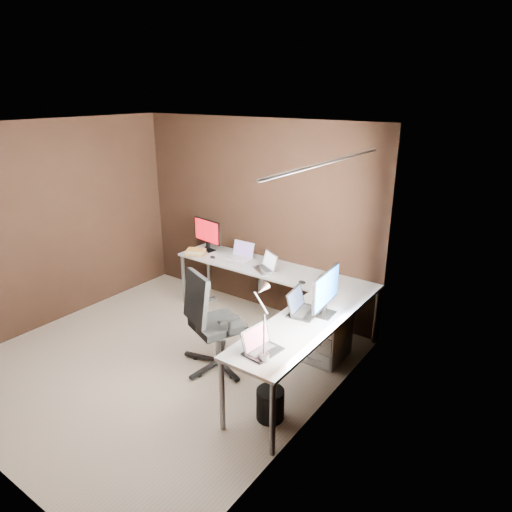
# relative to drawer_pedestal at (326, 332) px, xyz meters

# --- Properties ---
(room) EXTENTS (3.60, 3.60, 2.50)m
(room) POSITION_rel_drawer_pedestal_xyz_m (-1.09, -1.08, 0.98)
(room) COLOR #B2A58B
(room) RESTS_ON ground
(desk) EXTENTS (2.65, 2.25, 0.73)m
(desk) POSITION_rel_drawer_pedestal_xyz_m (-0.59, -0.11, 0.38)
(desk) COLOR white
(desk) RESTS_ON ground
(drawer_pedestal) EXTENTS (0.42, 0.50, 0.60)m
(drawer_pedestal) POSITION_rel_drawer_pedestal_xyz_m (0.00, 0.00, 0.00)
(drawer_pedestal) COLOR white
(drawer_pedestal) RESTS_ON ground
(monitor_left) EXTENTS (0.50, 0.17, 0.43)m
(monitor_left) POSITION_rel_drawer_pedestal_xyz_m (-2.05, 0.40, 0.67)
(monitor_left) COLOR black
(monitor_left) RESTS_ON desk
(monitor_right) EXTENTS (0.15, 0.57, 0.46)m
(monitor_right) POSITION_rel_drawer_pedestal_xyz_m (0.16, -0.38, 0.69)
(monitor_right) COLOR black
(monitor_right) RESTS_ON desk
(laptop_white) EXTENTS (0.32, 0.23, 0.21)m
(laptop_white) POSITION_rel_drawer_pedestal_xyz_m (-1.47, 0.40, 0.48)
(laptop_white) COLOR white
(laptop_white) RESTS_ON desk
(laptop_silver) EXTENTS (0.38, 0.35, 0.21)m
(laptop_silver) POSITION_rel_drawer_pedestal_xyz_m (-0.98, 0.26, 0.48)
(laptop_silver) COLOR silver
(laptop_silver) RESTS_ON desk
(laptop_black_big) EXTENTS (0.30, 0.39, 0.24)m
(laptop_black_big) POSITION_rel_drawer_pedestal_xyz_m (-0.06, -0.47, 0.48)
(laptop_black_big) COLOR black
(laptop_black_big) RESTS_ON desk
(laptop_black_small) EXTENTS (0.26, 0.34, 0.21)m
(laptop_black_small) POSITION_rel_drawer_pedestal_xyz_m (0.02, -1.29, 0.48)
(laptop_black_small) COLOR black
(laptop_black_small) RESTS_ON desk
(book_stack) EXTENTS (0.31, 0.28, 0.08)m
(book_stack) POSITION_rel_drawer_pedestal_xyz_m (-2.05, 0.15, 0.47)
(book_stack) COLOR #997152
(book_stack) RESTS_ON desk
(mouse_left) EXTENTS (0.09, 0.06, 0.03)m
(mouse_left) POSITION_rel_drawer_pedestal_xyz_m (-1.78, 0.18, 0.45)
(mouse_left) COLOR black
(mouse_left) RESTS_ON desk
(mouse_corner) EXTENTS (0.10, 0.07, 0.04)m
(mouse_corner) POSITION_rel_drawer_pedestal_xyz_m (-0.41, 0.15, 0.45)
(mouse_corner) COLOR black
(mouse_corner) RESTS_ON desk
(desk_lamp) EXTENTS (0.20, 0.24, 0.65)m
(desk_lamp) POSITION_rel_drawer_pedestal_xyz_m (0.06, -1.33, 0.84)
(desk_lamp) COLOR slate
(desk_lamp) RESTS_ON desk
(office_chair) EXTENTS (0.62, 0.66, 1.11)m
(office_chair) POSITION_rel_drawer_pedestal_xyz_m (-0.88, -0.85, 0.02)
(office_chair) COLOR black
(office_chair) RESTS_ON ground
(wastebasket) EXTENTS (0.31, 0.31, 0.29)m
(wastebasket) POSITION_rel_drawer_pedestal_xyz_m (0.07, -1.20, -0.15)
(wastebasket) COLOR black
(wastebasket) RESTS_ON ground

